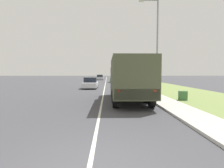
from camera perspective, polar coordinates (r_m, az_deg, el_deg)
ground_plane at (r=43.66m, az=-2.02°, el=0.85°), size 180.00×180.00×0.00m
lane_centre_stripe at (r=43.66m, az=-2.02°, el=0.85°), size 0.12×120.00×0.00m
sidewalk_right at (r=43.85m, az=3.87°, el=0.93°), size 1.80×120.00×0.12m
grass_strip_right at (r=44.48m, az=9.52°, el=0.86°), size 7.00×120.00×0.02m
military_truck at (r=12.90m, az=5.45°, el=1.99°), size 2.52×7.92×3.11m
car_nearest_ahead at (r=24.29m, az=-7.03°, el=0.23°), size 1.88×4.53×1.50m
car_second_ahead at (r=39.64m, az=0.79°, el=1.67°), size 1.94×4.23×1.72m
car_third_ahead at (r=53.77m, az=-3.97°, el=2.12°), size 1.95×4.00×1.58m
lamp_post at (r=16.09m, az=13.95°, el=13.89°), size 1.69×0.24×8.37m
utility_box at (r=14.50m, az=22.13°, el=-3.51°), size 0.55×0.45×0.70m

